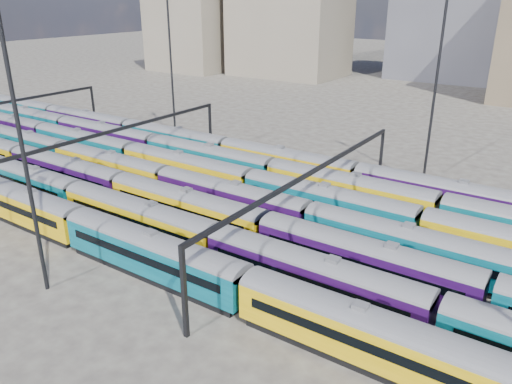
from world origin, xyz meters
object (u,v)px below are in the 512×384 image
Objects in this scene: rake_0 at (372,332)px; rake_1 at (312,272)px; mast_2 at (21,139)px; rake_2 at (186,204)px.

rake_1 is (-7.40, 5.00, -0.04)m from rake_0.
rake_1 is 5.75× the size of mast_2.
rake_1 is 19.49m from rake_2.
mast_2 is at bearing -149.71° from rake_1.
mast_2 is at bearing -95.73° from rake_2.
rake_1 is at bearing -14.87° from rake_2.
rake_2 reaches higher than rake_0.
rake_0 is 8.93m from rake_1.
mast_2 is (-1.71, -17.00, 11.21)m from rake_2.
rake_0 is at bearing 14.07° from mast_2.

